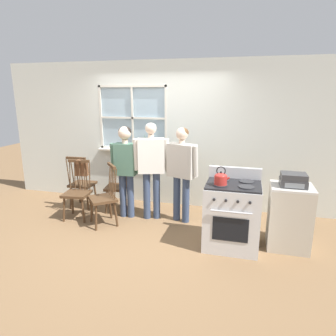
# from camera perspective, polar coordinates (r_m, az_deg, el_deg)

# --- Properties ---
(ground_plane) EXTENTS (16.00, 16.00, 0.00)m
(ground_plane) POSITION_cam_1_polar(r_m,az_deg,el_deg) (4.80, -5.92, -12.12)
(ground_plane) COLOR brown
(wall_back) EXTENTS (6.40, 0.16, 2.70)m
(wall_back) POSITION_cam_1_polar(r_m,az_deg,el_deg) (5.68, -0.85, 6.11)
(wall_back) COLOR silver
(wall_back) RESTS_ON ground_plane
(chair_by_window) EXTENTS (0.46, 0.45, 1.00)m
(chair_by_window) POSITION_cam_1_polar(r_m,az_deg,el_deg) (5.38, -16.91, -4.59)
(chair_by_window) COLOR #4C331E
(chair_by_window) RESTS_ON ground_plane
(chair_near_wall) EXTENTS (0.43, 0.42, 1.00)m
(chair_near_wall) POSITION_cam_1_polar(r_m,az_deg,el_deg) (5.86, -16.07, -2.98)
(chair_near_wall) COLOR #4C331E
(chair_near_wall) RESTS_ON ground_plane
(chair_center_cluster) EXTENTS (0.58, 0.58, 1.00)m
(chair_center_cluster) POSITION_cam_1_polar(r_m,az_deg,el_deg) (5.01, -12.06, -5.64)
(chair_center_cluster) COLOR #4C331E
(chair_center_cluster) RESTS_ON ground_plane
(chair_near_stove) EXTENTS (0.47, 0.48, 1.00)m
(chair_near_stove) POSITION_cam_1_polar(r_m,az_deg,el_deg) (5.55, -9.43, -3.56)
(chair_near_stove) COLOR #4C331E
(chair_near_stove) RESTS_ON ground_plane
(person_elderly_left) EXTENTS (0.51, 0.24, 1.58)m
(person_elderly_left) POSITION_cam_1_polar(r_m,az_deg,el_deg) (5.11, -8.08, 0.99)
(person_elderly_left) COLOR #384766
(person_elderly_left) RESTS_ON ground_plane
(person_teen_center) EXTENTS (0.60, 0.34, 1.65)m
(person_teen_center) POSITION_cam_1_polar(r_m,az_deg,el_deg) (4.99, -3.21, 1.06)
(person_teen_center) COLOR #384766
(person_teen_center) RESTS_ON ground_plane
(person_adult_right) EXTENTS (0.61, 0.35, 1.58)m
(person_adult_right) POSITION_cam_1_polar(r_m,az_deg,el_deg) (4.88, 2.62, 0.43)
(person_adult_right) COLOR #384766
(person_adult_right) RESTS_ON ground_plane
(stove) EXTENTS (0.74, 0.68, 1.08)m
(stove) POSITION_cam_1_polar(r_m,az_deg,el_deg) (4.30, 12.09, -8.67)
(stove) COLOR silver
(stove) RESTS_ON ground_plane
(kettle) EXTENTS (0.21, 0.17, 0.25)m
(kettle) POSITION_cam_1_polar(r_m,az_deg,el_deg) (4.01, 10.01, -1.93)
(kettle) COLOR red
(kettle) RESTS_ON stove
(potted_plant) EXTENTS (0.15, 0.15, 0.32)m
(potted_plant) POSITION_cam_1_polar(r_m,az_deg,el_deg) (5.73, -4.52, 4.17)
(potted_plant) COLOR beige
(potted_plant) RESTS_ON wall_back
(handbag) EXTENTS (0.23, 0.21, 0.31)m
(handbag) POSITION_cam_1_polar(r_m,az_deg,el_deg) (5.47, -16.18, -0.02)
(handbag) COLOR brown
(handbag) RESTS_ON chair_by_window
(side_counter) EXTENTS (0.55, 0.50, 0.90)m
(side_counter) POSITION_cam_1_polar(r_m,az_deg,el_deg) (4.52, 22.09, -8.63)
(side_counter) COLOR beige
(side_counter) RESTS_ON ground_plane
(stereo) EXTENTS (0.34, 0.29, 0.18)m
(stereo) POSITION_cam_1_polar(r_m,az_deg,el_deg) (4.33, 22.78, -2.14)
(stereo) COLOR #38383A
(stereo) RESTS_ON side_counter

